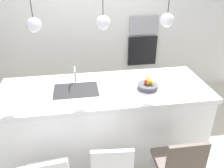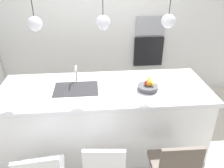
{
  "view_description": "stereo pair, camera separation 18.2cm",
  "coord_description": "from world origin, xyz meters",
  "px_view_note": "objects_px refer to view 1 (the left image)",
  "views": [
    {
      "loc": [
        -0.31,
        -2.59,
        2.39
      ],
      "look_at": [
        0.1,
        0.0,
        1.01
      ],
      "focal_mm": 37.13,
      "sensor_mm": 36.0,
      "label": 1
    },
    {
      "loc": [
        -0.13,
        -2.62,
        2.39
      ],
      "look_at": [
        0.1,
        0.0,
        1.01
      ],
      "focal_mm": 37.13,
      "sensor_mm": 36.0,
      "label": 2
    }
  ],
  "objects_px": {
    "fruit_bowl": "(148,85)",
    "oven": "(142,51)",
    "chair_far": "(179,164)",
    "microwave": "(144,25)"
  },
  "relations": [
    {
      "from": "fruit_bowl",
      "to": "oven",
      "type": "relative_size",
      "value": 0.46
    },
    {
      "from": "oven",
      "to": "chair_far",
      "type": "xyz_separation_m",
      "value": [
        -0.28,
        -2.53,
        -0.36
      ]
    },
    {
      "from": "fruit_bowl",
      "to": "oven",
      "type": "distance_m",
      "value": 1.73
    },
    {
      "from": "chair_far",
      "to": "microwave",
      "type": "bearing_deg",
      "value": 83.59
    },
    {
      "from": "microwave",
      "to": "oven",
      "type": "distance_m",
      "value": 0.5
    },
    {
      "from": "microwave",
      "to": "chair_far",
      "type": "relative_size",
      "value": 0.61
    },
    {
      "from": "oven",
      "to": "chair_far",
      "type": "relative_size",
      "value": 0.63
    },
    {
      "from": "microwave",
      "to": "fruit_bowl",
      "type": "bearing_deg",
      "value": -103.44
    },
    {
      "from": "fruit_bowl",
      "to": "chair_far",
      "type": "xyz_separation_m",
      "value": [
        0.12,
        -0.85,
        -0.51
      ]
    },
    {
      "from": "microwave",
      "to": "oven",
      "type": "height_order",
      "value": "microwave"
    }
  ]
}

